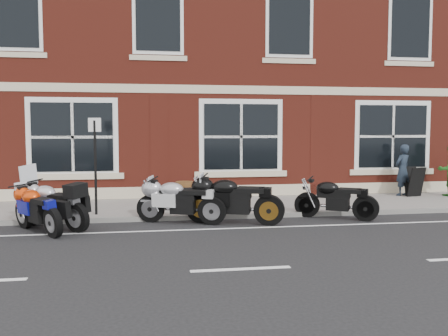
{
  "coord_description": "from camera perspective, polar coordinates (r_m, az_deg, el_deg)",
  "views": [
    {
      "loc": [
        -1.51,
        -10.54,
        2.19
      ],
      "look_at": [
        0.49,
        1.6,
        1.24
      ],
      "focal_mm": 40.0,
      "sensor_mm": 36.0,
      "label": 1
    }
  ],
  "objects": [
    {
      "name": "pedestrian_left",
      "position": [
        16.58,
        19.73,
        -0.22
      ],
      "size": [
        0.69,
        0.59,
        1.61
      ],
      "primitive_type": "imported",
      "rotation": [
        0.0,
        0.0,
        3.57
      ],
      "color": "#1A2430",
      "rests_on": "sidewalk"
    },
    {
      "name": "pub_building",
      "position": [
        21.44,
        -5.33,
        14.64
      ],
      "size": [
        24.0,
        12.0,
        12.0
      ],
      "primitive_type": "cube",
      "color": "maroon",
      "rests_on": "ground"
    },
    {
      "name": "parking_sign",
      "position": [
        12.48,
        -14.5,
        1.01
      ],
      "size": [
        0.31,
        0.15,
        2.35
      ],
      "rotation": [
        0.0,
        0.0,
        -0.4
      ],
      "color": "black",
      "rests_on": "sidewalk"
    },
    {
      "name": "barrel_planter",
      "position": [
        14.02,
        -4.48,
        -2.81
      ],
      "size": [
        0.56,
        0.56,
        0.62
      ],
      "color": "#473512",
      "rests_on": "sidewalk"
    },
    {
      "name": "moto_touring_silver",
      "position": [
        11.68,
        -18.99,
        -3.79
      ],
      "size": [
        1.68,
        1.52,
        1.4
      ],
      "rotation": [
        0.0,
        0.0,
        0.84
      ],
      "color": "black",
      "rests_on": "ground"
    },
    {
      "name": "moto_sport_red",
      "position": [
        11.36,
        -20.48,
        -4.28
      ],
      "size": [
        1.28,
        1.74,
        0.92
      ],
      "rotation": [
        0.0,
        0.0,
        0.61
      ],
      "color": "black",
      "rests_on": "ground"
    },
    {
      "name": "moto_sport_silver",
      "position": [
        11.7,
        -5.12,
        -3.62
      ],
      "size": [
        2.05,
        0.95,
        0.97
      ],
      "rotation": [
        0.0,
        0.0,
        1.18
      ],
      "color": "black",
      "rests_on": "ground"
    },
    {
      "name": "ground",
      "position": [
        10.87,
        -1.18,
        -7.21
      ],
      "size": [
        80.0,
        80.0,
        0.0
      ],
      "primitive_type": "plane",
      "color": "black",
      "rests_on": "ground"
    },
    {
      "name": "moto_naked_black",
      "position": [
        12.52,
        12.5,
        -3.3
      ],
      "size": [
        1.79,
        1.22,
        0.92
      ],
      "rotation": [
        0.0,
        0.0,
        1.0
      ],
      "color": "black",
      "rests_on": "ground"
    },
    {
      "name": "kerb",
      "position": [
        12.24,
        -2.13,
        -5.6
      ],
      "size": [
        30.0,
        0.16,
        0.12
      ],
      "primitive_type": "cube",
      "color": "slate",
      "rests_on": "ground"
    },
    {
      "name": "sidewalk",
      "position": [
        13.79,
        -2.96,
        -4.47
      ],
      "size": [
        30.0,
        3.0,
        0.12
      ],
      "primitive_type": "cube",
      "color": "slate",
      "rests_on": "ground"
    },
    {
      "name": "moto_sport_black",
      "position": [
        11.59,
        1.01,
        -3.48
      ],
      "size": [
        2.21,
        0.97,
        1.04
      ],
      "rotation": [
        0.0,
        0.0,
        1.2
      ],
      "color": "black",
      "rests_on": "ground"
    },
    {
      "name": "a_board_sign",
      "position": [
        16.57,
        20.86,
        -1.45
      ],
      "size": [
        0.62,
        0.49,
        0.92
      ],
      "primitive_type": null,
      "rotation": [
        0.0,
        0.0,
        0.24
      ],
      "color": "black",
      "rests_on": "sidewalk"
    }
  ]
}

